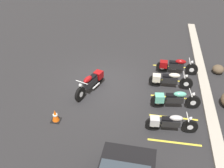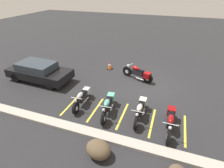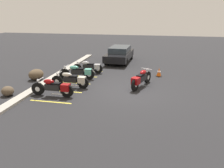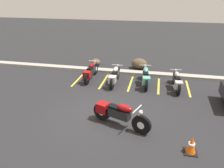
{
  "view_description": "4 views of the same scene",
  "coord_description": "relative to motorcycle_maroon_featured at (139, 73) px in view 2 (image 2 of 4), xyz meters",
  "views": [
    {
      "loc": [
        11.02,
        2.21,
        7.7
      ],
      "look_at": [
        1.18,
        0.57,
        0.87
      ],
      "focal_mm": 42.0,
      "sensor_mm": 36.0,
      "label": 1
    },
    {
      "loc": [
        -1.2,
        10.06,
        5.77
      ],
      "look_at": [
        1.78,
        1.62,
        0.61
      ],
      "focal_mm": 28.0,
      "sensor_mm": 36.0,
      "label": 2
    },
    {
      "loc": [
        -11.17,
        -1.35,
        4.05
      ],
      "look_at": [
        -0.46,
        0.87,
        0.44
      ],
      "focal_mm": 35.0,
      "sensor_mm": 36.0,
      "label": 3
    },
    {
      "loc": [
        1.85,
        -7.3,
        4.59
      ],
      "look_at": [
        0.14,
        0.73,
        1.08
      ],
      "focal_mm": 35.0,
      "sensor_mm": 36.0,
      "label": 4
    }
  ],
  "objects": [
    {
      "name": "stall_line_0",
      "position": [
        -3.02,
        4.01,
        -0.49
      ],
      "size": [
        0.1,
        2.1,
        0.0
      ],
      "primitive_type": "cube",
      "color": "gold",
      "rests_on": "ground"
    },
    {
      "name": "landscape_rock_1",
      "position": [
        0.16,
        6.56,
        -0.16
      ],
      "size": [
        1.17,
        1.03,
        0.66
      ],
      "primitive_type": "ellipsoid",
      "rotation": [
        0.0,
        0.0,
        2.89
      ],
      "color": "brown",
      "rests_on": "ground"
    },
    {
      "name": "traffic_cone",
      "position": [
        2.47,
        -1.01,
        -0.22
      ],
      "size": [
        0.4,
        0.4,
        0.58
      ],
      "color": "black",
      "rests_on": "ground"
    },
    {
      "name": "stall_line_3",
      "position": [
        1.43,
        4.01,
        -0.49
      ],
      "size": [
        0.1,
        2.1,
        0.0
      ],
      "primitive_type": "cube",
      "color": "gold",
      "rests_on": "ground"
    },
    {
      "name": "parked_bike_2",
      "position": [
        0.73,
        3.96,
        -0.02
      ],
      "size": [
        0.68,
        2.25,
        0.88
      ],
      "rotation": [
        0.0,
        0.0,
        1.69
      ],
      "color": "black",
      "rests_on": "ground"
    },
    {
      "name": "stall_line_2",
      "position": [
        -0.05,
        4.01,
        -0.49
      ],
      "size": [
        0.1,
        2.1,
        0.0
      ],
      "primitive_type": "cube",
      "color": "gold",
      "rests_on": "ground"
    },
    {
      "name": "stall_line_4",
      "position": [
        2.92,
        4.01,
        -0.49
      ],
      "size": [
        0.1,
        2.1,
        0.0
      ],
      "primitive_type": "cube",
      "color": "gold",
      "rests_on": "ground"
    },
    {
      "name": "motorcycle_maroon_featured",
      "position": [
        0.0,
        0.0,
        0.0
      ],
      "size": [
        2.26,
        1.06,
        0.93
      ],
      "rotation": [
        0.0,
        0.0,
        -0.36
      ],
      "color": "black",
      "rests_on": "ground"
    },
    {
      "name": "parked_bike_1",
      "position": [
        -0.88,
        3.77,
        -0.04
      ],
      "size": [
        0.61,
        2.19,
        0.86
      ],
      "rotation": [
        0.0,
        0.0,
        1.57
      ],
      "color": "black",
      "rests_on": "ground"
    },
    {
      "name": "concrete_curb",
      "position": [
        -0.63,
        5.63,
        -0.43
      ],
      "size": [
        18.0,
        0.5,
        0.12
      ],
      "primitive_type": "cube",
      "color": "#A8A399",
      "rests_on": "ground"
    },
    {
      "name": "parked_bike_0",
      "position": [
        -2.31,
        4.13,
        -0.03
      ],
      "size": [
        0.63,
        2.24,
        0.88
      ],
      "rotation": [
        0.0,
        0.0,
        1.57
      ],
      "color": "black",
      "rests_on": "ground"
    },
    {
      "name": "car_black",
      "position": [
        6.3,
        2.3,
        0.19
      ],
      "size": [
        4.36,
        1.94,
        1.29
      ],
      "rotation": [
        0.0,
        0.0,
        3.11
      ],
      "color": "black",
      "rests_on": "ground"
    },
    {
      "name": "stall_line_1",
      "position": [
        -1.54,
        4.01,
        -0.49
      ],
      "size": [
        0.1,
        2.1,
        0.0
      ],
      "primitive_type": "cube",
      "color": "gold",
      "rests_on": "ground"
    },
    {
      "name": "ground",
      "position": [
        -0.63,
        0.56,
        -0.49
      ],
      "size": [
        60.0,
        60.0,
        0.0
      ],
      "primitive_type": "plane",
      "color": "#262628"
    },
    {
      "name": "parked_bike_3",
      "position": [
        2.3,
        3.76,
        -0.05
      ],
      "size": [
        0.59,
        2.12,
        0.83
      ],
      "rotation": [
        0.0,
        0.0,
        1.64
      ],
      "color": "black",
      "rests_on": "ground"
    }
  ]
}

